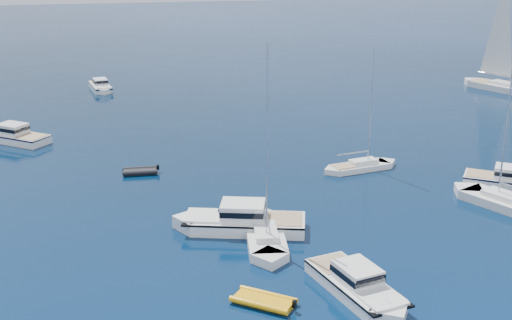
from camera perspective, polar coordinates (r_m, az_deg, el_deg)
The scene contains 12 objects.
ground at distance 41.53m, azimuth 8.56°, elevation -11.86°, with size 400.00×400.00×0.00m, color navy.
motor_cruiser_near at distance 42.51m, azimuth 8.52°, elevation -11.10°, with size 2.81×9.20×2.41m, color white, non-canonical shape.
motor_cruiser_centre at distance 50.72m, azimuth -1.34°, elevation -5.86°, with size 3.24×10.58×2.78m, color white, non-canonical shape.
motor_cruiser_far_r at distance 63.16m, azimuth 20.56°, elevation -2.13°, with size 2.72×8.88×2.33m, color white, non-canonical shape.
motor_cruiser_far_l at distance 76.91m, azimuth -19.68°, elevation 1.49°, with size 2.88×9.41×2.47m, color white, non-canonical shape.
motor_cruiser_horizon at distance 99.60m, azimuth -12.82°, elevation 5.72°, with size 2.39×7.80×2.05m, color white, non-canonical shape.
sailboat_fore at distance 49.07m, azimuth 0.76°, elevation -6.72°, with size 2.63×10.12×14.87m, color white, non-canonical shape.
sailboat_mid_r at distance 58.16m, azimuth 20.41°, elevation -3.84°, with size 2.90×11.17×16.41m, color silver, non-canonical shape.
sailboat_centre at distance 64.33m, azimuth 8.70°, elevation -0.78°, with size 2.08×8.01×11.77m, color white, non-canonical shape.
sailboat_sails_r at distance 102.98m, azimuth 19.80°, elevation 5.50°, with size 3.39×13.02×19.14m, color silver, non-canonical shape.
tender_yellow at distance 41.13m, azimuth 0.64°, elevation -11.95°, with size 2.13×3.93×0.95m, color #EEA40E, non-canonical shape.
tender_grey_far at distance 63.40m, azimuth -9.66°, elevation -1.12°, with size 1.85×3.31×0.95m, color black, non-canonical shape.
Camera 1 is at (-13.26, -33.53, 20.61)m, focal length 47.89 mm.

